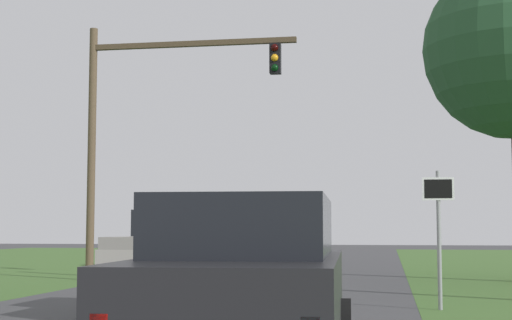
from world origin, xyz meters
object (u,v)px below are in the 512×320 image
object	(u,v)px
pickup_truck_lead	(195,260)
keep_moving_sign	(439,221)
red_suv_near	(246,283)
traffic_light	(142,114)

from	to	relation	value
pickup_truck_lead	keep_moving_sign	xyz separation A→B (m)	(4.52, 1.16, 0.74)
red_suv_near	pickup_truck_lead	bearing A→B (deg)	108.77
red_suv_near	traffic_light	distance (m)	16.00
traffic_light	pickup_truck_lead	bearing A→B (deg)	-65.64
pickup_truck_lead	traffic_light	bearing A→B (deg)	114.36
red_suv_near	traffic_light	world-z (taller)	traffic_light
pickup_truck_lead	keep_moving_sign	world-z (taller)	keep_moving_sign
red_suv_near	pickup_truck_lead	size ratio (longest dim) A/B	0.95
pickup_truck_lead	traffic_light	size ratio (longest dim) A/B	0.64
red_suv_near	traffic_light	xyz separation A→B (m)	(-5.81, 14.37, 4.00)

